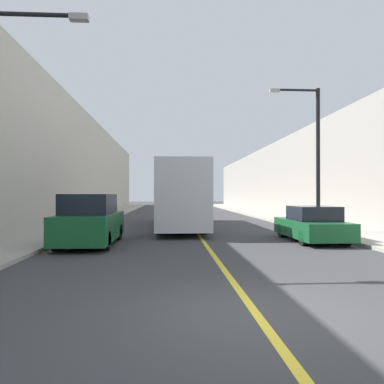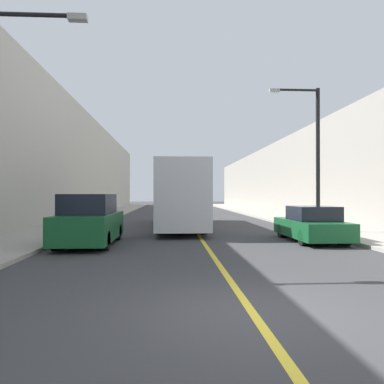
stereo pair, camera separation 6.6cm
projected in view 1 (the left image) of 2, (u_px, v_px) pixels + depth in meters
The scene contains 11 objects.
ground_plane at pixel (256, 314), 6.08m from camera, with size 200.00×200.00×0.00m, color #38383A.
sidewalk_left at pixel (106, 214), 35.57m from camera, with size 3.36×72.00×0.13m, color #9E998E.
sidewalk_right at pixel (260, 214), 36.47m from camera, with size 3.36×72.00×0.13m, color #9E998E.
building_row_left at pixel (67, 164), 35.39m from camera, with size 4.00×72.00×9.66m, color #B7B2A3.
building_row_right at pixel (297, 178), 36.72m from camera, with size 4.00×72.00×7.19m, color gray.
road_center_line at pixel (184, 215), 36.02m from camera, with size 0.16×72.00×0.01m, color gold.
bus at pixel (180, 195), 22.33m from camera, with size 2.53×12.89×3.57m.
parked_suv_left at pixel (90, 222), 14.38m from camera, with size 1.94×4.92×1.96m.
car_right_near at pixel (312, 225), 15.55m from camera, with size 1.90×4.48×1.46m.
street_lamp_left at pixel (3, 117), 9.81m from camera, with size 2.56×0.24×6.67m.
street_lamp_right at pixel (314, 149), 18.69m from camera, with size 2.56×0.24×7.14m.
Camera 1 is at (-1.41, -6.02, 1.94)m, focal length 35.00 mm.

